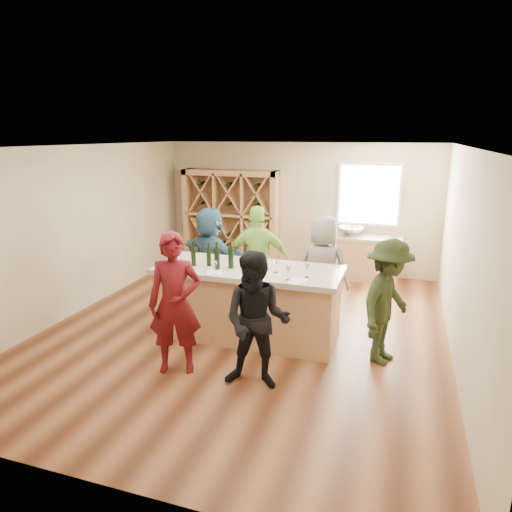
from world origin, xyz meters
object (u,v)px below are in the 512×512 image
(person_far_mid, at_px, (258,260))
(tasting_counter_base, at_px, (249,305))
(wine_bottle_d, at_px, (217,259))
(sink, at_px, (351,231))
(person_server, at_px, (387,302))
(person_far_right, at_px, (323,269))
(wine_rack, at_px, (231,219))
(person_far_left, at_px, (211,256))
(wine_bottle_c, at_px, (209,257))
(person_near_left, at_px, (175,304))
(wine_bottle_a, at_px, (193,256))
(wine_bottle_e, at_px, (231,257))
(person_near_right, at_px, (257,321))

(person_far_mid, bearing_deg, tasting_counter_base, 87.88)
(wine_bottle_d, bearing_deg, sink, 67.87)
(person_server, bearing_deg, person_far_right, 63.41)
(wine_rack, bearing_deg, person_far_left, -77.55)
(person_server, bearing_deg, sink, 34.89)
(person_far_mid, height_order, person_far_left, person_far_mid)
(tasting_counter_base, distance_m, person_server, 2.02)
(wine_bottle_c, xyz_separation_m, person_near_left, (0.05, -1.18, -0.30))
(wine_bottle_a, bearing_deg, person_far_mid, 60.65)
(wine_bottle_c, relative_size, wine_bottle_e, 0.85)
(sink, height_order, person_far_left, person_far_left)
(person_server, relative_size, person_far_left, 0.96)
(wine_bottle_a, bearing_deg, wine_rack, 102.59)
(sink, xyz_separation_m, wine_bottle_e, (-1.31, -3.51, 0.23))
(wine_bottle_d, xyz_separation_m, person_near_left, (-0.14, -1.03, -0.33))
(tasting_counter_base, bearing_deg, person_far_mid, 99.85)
(wine_bottle_a, xyz_separation_m, wine_bottle_e, (0.57, 0.05, 0.02))
(wine_bottle_a, distance_m, wine_bottle_c, 0.23)
(sink, bearing_deg, wine_rack, 178.51)
(person_far_mid, distance_m, person_far_right, 1.10)
(person_near_left, distance_m, person_near_right, 1.10)
(wine_rack, bearing_deg, wine_bottle_d, -71.80)
(wine_rack, xyz_separation_m, wine_bottle_c, (1.03, -3.56, 0.12))
(wine_bottle_d, relative_size, person_far_right, 0.19)
(wine_bottle_e, relative_size, person_near_right, 0.19)
(wine_bottle_e, bearing_deg, sink, 69.49)
(wine_bottle_a, xyz_separation_m, person_far_left, (-0.29, 1.28, -0.35))
(person_near_right, height_order, person_far_right, person_far_right)
(wine_bottle_a, xyz_separation_m, person_far_right, (1.74, 1.12, -0.35))
(person_near_left, bearing_deg, person_server, 2.90)
(tasting_counter_base, height_order, person_far_left, person_far_left)
(wine_bottle_e, relative_size, person_server, 0.19)
(wine_bottle_d, distance_m, person_far_left, 1.57)
(wine_bottle_c, distance_m, person_far_mid, 1.18)
(wine_bottle_c, xyz_separation_m, person_server, (2.58, -0.10, -0.37))
(wine_bottle_e, distance_m, person_server, 2.25)
(wine_bottle_a, distance_m, person_near_left, 1.18)
(wine_bottle_e, bearing_deg, person_far_left, 125.11)
(sink, bearing_deg, person_far_mid, -117.23)
(sink, relative_size, wine_bottle_a, 1.88)
(person_near_right, xyz_separation_m, person_far_mid, (-0.72, 2.28, 0.08))
(person_far_mid, bearing_deg, wine_bottle_c, 56.37)
(wine_rack, height_order, person_far_left, wine_rack)
(wine_rack, distance_m, person_near_left, 4.86)
(person_near_left, bearing_deg, person_far_mid, 60.31)
(wine_bottle_e, xyz_separation_m, person_far_mid, (0.07, 1.09, -0.32))
(person_near_left, relative_size, person_server, 1.08)
(wine_bottle_e, bearing_deg, tasting_counter_base, 25.69)
(sink, height_order, wine_bottle_a, wine_bottle_a)
(wine_rack, relative_size, tasting_counter_base, 0.85)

